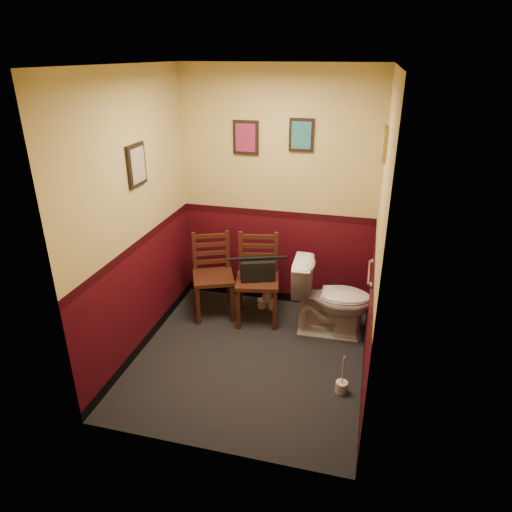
{
  "coord_description": "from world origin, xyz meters",
  "views": [
    {
      "loc": [
        0.99,
        -3.61,
        2.78
      ],
      "look_at": [
        0.0,
        0.25,
        1.0
      ],
      "focal_mm": 32.0,
      "sensor_mm": 36.0,
      "label": 1
    }
  ],
  "objects": [
    {
      "name": "floor",
      "position": [
        0.0,
        0.0,
        0.0
      ],
      "size": [
        2.2,
        2.4,
        0.0
      ],
      "primitive_type": "cube",
      "color": "black",
      "rests_on": "ground"
    },
    {
      "name": "framed_print_right",
      "position": [
        1.08,
        0.6,
        2.05
      ],
      "size": [
        0.04,
        0.34,
        0.28
      ],
      "color": "olive",
      "rests_on": "wall_right"
    },
    {
      "name": "wall_back",
      "position": [
        0.0,
        1.2,
        1.35
      ],
      "size": [
        2.2,
        0.0,
        2.7
      ],
      "primitive_type": "cube",
      "rotation": [
        1.57,
        0.0,
        0.0
      ],
      "color": "#3F0811",
      "rests_on": "ground"
    },
    {
      "name": "chair_left",
      "position": [
        -0.63,
        0.74,
        0.48
      ],
      "size": [
        0.58,
        0.58,
        0.95
      ],
      "rotation": [
        0.0,
        0.0,
        0.41
      ],
      "color": "#3E1C12",
      "rests_on": "floor"
    },
    {
      "name": "toilet",
      "position": [
        0.72,
        0.65,
        0.41
      ],
      "size": [
        0.85,
        0.5,
        0.82
      ],
      "primitive_type": "imported",
      "rotation": [
        0.0,
        0.0,
        1.6
      ],
      "color": "white",
      "rests_on": "floor"
    },
    {
      "name": "tp_stack",
      "position": [
        -0.05,
        0.98,
        0.17
      ],
      "size": [
        0.23,
        0.14,
        0.41
      ],
      "color": "silver",
      "rests_on": "floor"
    },
    {
      "name": "framed_print_back_a",
      "position": [
        -0.35,
        1.18,
        1.95
      ],
      "size": [
        0.28,
        0.04,
        0.36
      ],
      "color": "black",
      "rests_on": "wall_back"
    },
    {
      "name": "wall_right",
      "position": [
        1.1,
        0.0,
        1.35
      ],
      "size": [
        0.0,
        2.4,
        2.7
      ],
      "primitive_type": "cube",
      "rotation": [
        1.57,
        0.0,
        -1.57
      ],
      "color": "#3F0811",
      "rests_on": "ground"
    },
    {
      "name": "wall_front",
      "position": [
        0.0,
        -1.2,
        1.35
      ],
      "size": [
        2.2,
        0.0,
        2.7
      ],
      "primitive_type": "cube",
      "rotation": [
        -1.57,
        0.0,
        0.0
      ],
      "color": "#3F0811",
      "rests_on": "ground"
    },
    {
      "name": "toilet_brush",
      "position": [
        0.93,
        -0.29,
        0.06
      ],
      "size": [
        0.11,
        0.11,
        0.39
      ],
      "color": "silver",
      "rests_on": "floor"
    },
    {
      "name": "grab_bar",
      "position": [
        1.07,
        0.25,
        0.95
      ],
      "size": [
        0.05,
        0.56,
        0.06
      ],
      "color": "silver",
      "rests_on": "wall_right"
    },
    {
      "name": "wall_left",
      "position": [
        -1.1,
        0.0,
        1.35
      ],
      "size": [
        0.0,
        2.4,
        2.7
      ],
      "primitive_type": "cube",
      "rotation": [
        1.57,
        0.0,
        1.57
      ],
      "color": "#3F0811",
      "rests_on": "ground"
    },
    {
      "name": "framed_print_left",
      "position": [
        -1.08,
        0.1,
        1.85
      ],
      "size": [
        0.04,
        0.3,
        0.38
      ],
      "color": "black",
      "rests_on": "wall_left"
    },
    {
      "name": "framed_print_back_b",
      "position": [
        0.25,
        1.18,
        2.0
      ],
      "size": [
        0.26,
        0.04,
        0.34
      ],
      "color": "black",
      "rests_on": "wall_back"
    },
    {
      "name": "ceiling",
      "position": [
        0.0,
        0.0,
        2.7
      ],
      "size": [
        2.2,
        2.4,
        0.0
      ],
      "primitive_type": "cube",
      "rotation": [
        3.14,
        0.0,
        0.0
      ],
      "color": "silver",
      "rests_on": "ground"
    },
    {
      "name": "handbag",
      "position": [
        -0.1,
        0.7,
        0.63
      ],
      "size": [
        0.41,
        0.3,
        0.27
      ],
      "rotation": [
        0.0,
        0.0,
        0.35
      ],
      "color": "black",
      "rests_on": "chair_right"
    },
    {
      "name": "chair_right",
      "position": [
        -0.11,
        0.75,
        0.5
      ],
      "size": [
        0.54,
        0.54,
        0.99
      ],
      "rotation": [
        0.0,
        0.0,
        0.2
      ],
      "color": "#3E1C12",
      "rests_on": "floor"
    }
  ]
}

